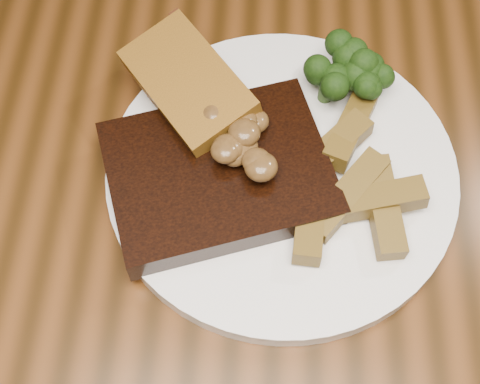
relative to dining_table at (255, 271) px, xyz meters
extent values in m
cube|color=#4F2B0F|center=(0.00, 0.00, 0.07)|extent=(1.60, 0.90, 0.04)
cylinder|color=black|center=(0.34, 0.49, -0.43)|extent=(0.04, 0.04, 0.44)
cylinder|color=black|center=(-0.01, 0.60, -0.43)|extent=(0.04, 0.04, 0.44)
cylinder|color=white|center=(0.02, 0.05, 0.10)|extent=(0.31, 0.31, 0.01)
cube|color=black|center=(-0.03, 0.04, 0.12)|extent=(0.21, 0.19, 0.03)
cube|color=beige|center=(-0.03, -0.02, 0.11)|extent=(0.13, 0.06, 0.02)
cube|color=brown|center=(-0.06, 0.11, 0.12)|extent=(0.13, 0.14, 0.03)
camera|label=1|loc=(0.00, -0.24, 0.60)|focal=50.00mm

